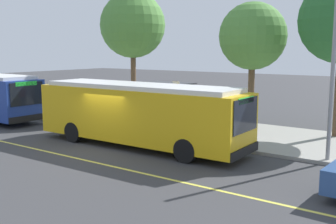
{
  "coord_description": "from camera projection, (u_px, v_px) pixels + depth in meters",
  "views": [
    {
      "loc": [
        13.06,
        -13.43,
        4.52
      ],
      "look_at": [
        2.59,
        1.1,
        1.77
      ],
      "focal_mm": 43.55,
      "sensor_mm": 36.0,
      "label": 1
    }
  ],
  "objects": [
    {
      "name": "utility_pole",
      "position": [
        332.0,
        80.0,
        15.91
      ],
      "size": [
        0.16,
        0.16,
        6.4
      ],
      "primitive_type": "cylinder",
      "color": "gray",
      "rests_on": "sidewalk_curb"
    },
    {
      "name": "route_sign_post",
      "position": [
        176.0,
        100.0,
        20.8
      ],
      "size": [
        0.44,
        0.08,
        2.8
      ],
      "color": "#333338",
      "rests_on": "sidewalk_curb"
    },
    {
      "name": "pedestrian_commuter",
      "position": [
        142.0,
        110.0,
        23.05
      ],
      "size": [
        0.24,
        0.4,
        1.69
      ],
      "color": "#282D47",
      "rests_on": "sidewalk_curb"
    },
    {
      "name": "waiting_bench",
      "position": [
        167.0,
        115.0,
        24.39
      ],
      "size": [
        1.6,
        0.48,
        0.95
      ],
      "color": "brown",
      "rests_on": "sidewalk_curb"
    },
    {
      "name": "ground_plane",
      "position": [
        109.0,
        147.0,
        19.0
      ],
      "size": [
        120.0,
        120.0,
        0.0
      ],
      "primitive_type": "plane",
      "color": "#38383A"
    },
    {
      "name": "lane_stripe_center",
      "position": [
        73.0,
        157.0,
        17.24
      ],
      "size": [
        36.0,
        0.14,
        0.01
      ],
      "primitive_type": "cube",
      "color": "#E0D64C",
      "rests_on": "ground_plane"
    },
    {
      "name": "street_tree_downstreet",
      "position": [
        253.0,
        36.0,
        22.76
      ],
      "size": [
        3.78,
        3.78,
        7.02
      ],
      "color": "brown",
      "rests_on": "sidewalk_curb"
    },
    {
      "name": "bus_shelter",
      "position": [
        168.0,
        94.0,
        24.06
      ],
      "size": [
        2.9,
        1.6,
        2.48
      ],
      "color": "#333338",
      "rests_on": "sidewalk_curb"
    },
    {
      "name": "sidewalk_curb",
      "position": [
        181.0,
        126.0,
        23.8
      ],
      "size": [
        44.0,
        6.4,
        0.15
      ],
      "primitive_type": "cube",
      "color": "gray",
      "rests_on": "ground_plane"
    },
    {
      "name": "transit_bus_main",
      "position": [
        139.0,
        113.0,
        19.0
      ],
      "size": [
        10.83,
        2.75,
        2.95
      ],
      "color": "gold",
      "rests_on": "ground_plane"
    },
    {
      "name": "street_tree_near_shelter",
      "position": [
        133.0,
        25.0,
        27.65
      ],
      "size": [
        4.44,
        4.44,
        8.25
      ],
      "color": "brown",
      "rests_on": "sidewalk_curb"
    }
  ]
}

